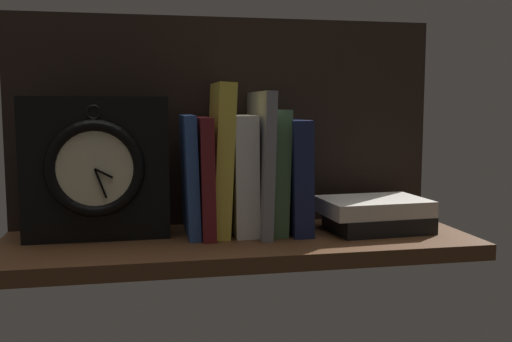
{
  "coord_description": "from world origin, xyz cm",
  "views": [
    {
      "loc": [
        -15.82,
        -91.69,
        21.49
      ],
      "look_at": [
        3.48,
        3.59,
        10.43
      ],
      "focal_mm": 40.65,
      "sensor_mm": 36.0,
      "label": 1
    }
  ],
  "objects_px": {
    "book_yellow_seinlanguage": "(220,159)",
    "book_navy_bierce": "(293,175)",
    "book_blue_modern": "(190,175)",
    "book_maroon_dawkins": "(204,176)",
    "book_stack_side": "(375,214)",
    "book_white_catcher": "(242,174)",
    "framed_clock": "(96,168)",
    "book_green_romantic": "(274,171)",
    "book_gray_chess": "(260,162)"
  },
  "relations": [
    {
      "from": "book_blue_modern",
      "to": "framed_clock",
      "type": "bearing_deg",
      "value": 179.64
    },
    {
      "from": "book_yellow_seinlanguage",
      "to": "framed_clock",
      "type": "distance_m",
      "value": 0.2
    },
    {
      "from": "book_yellow_seinlanguage",
      "to": "book_blue_modern",
      "type": "bearing_deg",
      "value": 180.0
    },
    {
      "from": "book_gray_chess",
      "to": "book_stack_side",
      "type": "xyz_separation_m",
      "value": [
        0.2,
        -0.03,
        -0.09
      ]
    },
    {
      "from": "book_blue_modern",
      "to": "book_gray_chess",
      "type": "height_order",
      "value": "book_gray_chess"
    },
    {
      "from": "book_green_romantic",
      "to": "book_gray_chess",
      "type": "bearing_deg",
      "value": 180.0
    },
    {
      "from": "book_yellow_seinlanguage",
      "to": "book_stack_side",
      "type": "relative_size",
      "value": 1.37
    },
    {
      "from": "book_blue_modern",
      "to": "book_navy_bierce",
      "type": "bearing_deg",
      "value": 0.0
    },
    {
      "from": "book_white_catcher",
      "to": "framed_clock",
      "type": "distance_m",
      "value": 0.24
    },
    {
      "from": "book_white_catcher",
      "to": "book_green_romantic",
      "type": "relative_size",
      "value": 0.95
    },
    {
      "from": "framed_clock",
      "to": "book_stack_side",
      "type": "height_order",
      "value": "framed_clock"
    },
    {
      "from": "book_blue_modern",
      "to": "book_yellow_seinlanguage",
      "type": "height_order",
      "value": "book_yellow_seinlanguage"
    },
    {
      "from": "book_white_catcher",
      "to": "book_yellow_seinlanguage",
      "type": "bearing_deg",
      "value": 180.0
    },
    {
      "from": "book_maroon_dawkins",
      "to": "book_green_romantic",
      "type": "relative_size",
      "value": 0.94
    },
    {
      "from": "book_navy_bierce",
      "to": "framed_clock",
      "type": "distance_m",
      "value": 0.33
    },
    {
      "from": "book_stack_side",
      "to": "book_green_romantic",
      "type": "bearing_deg",
      "value": 169.49
    },
    {
      "from": "book_maroon_dawkins",
      "to": "framed_clock",
      "type": "bearing_deg",
      "value": 179.69
    },
    {
      "from": "book_maroon_dawkins",
      "to": "book_gray_chess",
      "type": "height_order",
      "value": "book_gray_chess"
    },
    {
      "from": "book_maroon_dawkins",
      "to": "book_navy_bierce",
      "type": "bearing_deg",
      "value": 0.0
    },
    {
      "from": "book_white_catcher",
      "to": "book_stack_side",
      "type": "relative_size",
      "value": 1.08
    },
    {
      "from": "book_yellow_seinlanguage",
      "to": "book_stack_side",
      "type": "xyz_separation_m",
      "value": [
        0.26,
        -0.03,
        -0.1
      ]
    },
    {
      "from": "book_gray_chess",
      "to": "book_navy_bierce",
      "type": "bearing_deg",
      "value": 0.0
    },
    {
      "from": "book_white_catcher",
      "to": "book_gray_chess",
      "type": "height_order",
      "value": "book_gray_chess"
    },
    {
      "from": "book_yellow_seinlanguage",
      "to": "book_navy_bierce",
      "type": "height_order",
      "value": "book_yellow_seinlanguage"
    },
    {
      "from": "book_maroon_dawkins",
      "to": "book_stack_side",
      "type": "distance_m",
      "value": 0.3
    },
    {
      "from": "book_maroon_dawkins",
      "to": "book_gray_chess",
      "type": "distance_m",
      "value": 0.1
    },
    {
      "from": "book_maroon_dawkins",
      "to": "book_yellow_seinlanguage",
      "type": "distance_m",
      "value": 0.04
    },
    {
      "from": "book_blue_modern",
      "to": "book_gray_chess",
      "type": "relative_size",
      "value": 0.84
    },
    {
      "from": "framed_clock",
      "to": "book_yellow_seinlanguage",
      "type": "bearing_deg",
      "value": -0.27
    },
    {
      "from": "book_blue_modern",
      "to": "book_navy_bierce",
      "type": "distance_m",
      "value": 0.18
    },
    {
      "from": "book_yellow_seinlanguage",
      "to": "book_stack_side",
      "type": "distance_m",
      "value": 0.28
    },
    {
      "from": "book_blue_modern",
      "to": "book_stack_side",
      "type": "bearing_deg",
      "value": -5.77
    },
    {
      "from": "book_yellow_seinlanguage",
      "to": "book_navy_bierce",
      "type": "xyz_separation_m",
      "value": [
        0.13,
        0.0,
        -0.03
      ]
    },
    {
      "from": "book_blue_modern",
      "to": "book_yellow_seinlanguage",
      "type": "distance_m",
      "value": 0.06
    },
    {
      "from": "book_yellow_seinlanguage",
      "to": "book_white_catcher",
      "type": "xyz_separation_m",
      "value": [
        0.04,
        0.0,
        -0.03
      ]
    },
    {
      "from": "book_white_catcher",
      "to": "book_gray_chess",
      "type": "bearing_deg",
      "value": 0.0
    },
    {
      "from": "book_blue_modern",
      "to": "book_stack_side",
      "type": "xyz_separation_m",
      "value": [
        0.31,
        -0.03,
        -0.07
      ]
    },
    {
      "from": "book_blue_modern",
      "to": "framed_clock",
      "type": "relative_size",
      "value": 0.87
    },
    {
      "from": "book_blue_modern",
      "to": "book_maroon_dawkins",
      "type": "distance_m",
      "value": 0.02
    },
    {
      "from": "framed_clock",
      "to": "book_navy_bierce",
      "type": "bearing_deg",
      "value": -0.16
    },
    {
      "from": "book_blue_modern",
      "to": "framed_clock",
      "type": "height_order",
      "value": "framed_clock"
    },
    {
      "from": "book_white_catcher",
      "to": "book_stack_side",
      "type": "bearing_deg",
      "value": -7.96
    },
    {
      "from": "book_blue_modern",
      "to": "book_white_catcher",
      "type": "bearing_deg",
      "value": 0.0
    },
    {
      "from": "book_maroon_dawkins",
      "to": "book_stack_side",
      "type": "bearing_deg",
      "value": -6.23
    },
    {
      "from": "book_white_catcher",
      "to": "book_navy_bierce",
      "type": "xyz_separation_m",
      "value": [
        0.09,
        0.0,
        -0.0
      ]
    },
    {
      "from": "book_stack_side",
      "to": "book_navy_bierce",
      "type": "bearing_deg",
      "value": 167.07
    },
    {
      "from": "book_gray_chess",
      "to": "book_navy_bierce",
      "type": "height_order",
      "value": "book_gray_chess"
    },
    {
      "from": "book_green_romantic",
      "to": "framed_clock",
      "type": "height_order",
      "value": "framed_clock"
    },
    {
      "from": "book_navy_bierce",
      "to": "framed_clock",
      "type": "relative_size",
      "value": 0.83
    },
    {
      "from": "book_green_romantic",
      "to": "book_blue_modern",
      "type": "bearing_deg",
      "value": 180.0
    }
  ]
}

